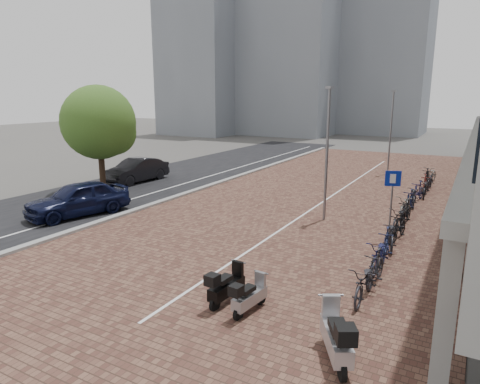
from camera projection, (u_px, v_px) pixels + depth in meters
name	position (u px, v px, depth m)	size (l,w,h in m)	color
ground	(151.00, 266.00, 14.02)	(140.00, 140.00, 0.00)	#474442
plaza_brick	(325.00, 198.00, 23.27)	(14.50, 42.00, 0.04)	brown
street_asphalt	(167.00, 179.00, 28.51)	(8.00, 50.00, 0.03)	black
curb	(216.00, 184.00, 26.64)	(0.35, 42.00, 0.14)	gray
lane_line	(191.00, 182.00, 27.56)	(0.12, 44.00, 0.00)	white
parking_line	(329.00, 198.00, 23.17)	(0.10, 30.00, 0.00)	white
bg_towers	(301.00, 33.00, 59.37)	(33.00, 23.00, 32.00)	gray
car_navy	(78.00, 199.00, 19.73)	(1.89, 4.69, 1.60)	black
car_dark	(136.00, 170.00, 27.35)	(1.61, 4.62, 1.52)	black
scooter_front	(336.00, 335.00, 8.86)	(0.56, 1.80, 1.24)	#B6B5BB
scooter_mid	(227.00, 285.00, 11.40)	(0.48, 1.52, 1.05)	black
scooter_back	(250.00, 295.00, 10.90)	(0.44, 1.41, 0.97)	#97969B
parking_sign	(392.00, 194.00, 15.93)	(0.55, 0.25, 2.75)	slate
lamp_near	(327.00, 156.00, 18.46)	(0.12, 0.12, 5.79)	gray
lamp_far	(390.00, 134.00, 29.61)	(0.12, 0.12, 5.75)	gray
street_tree	(102.00, 124.00, 24.11)	(4.17, 4.17, 6.07)	#382619
bike_row	(410.00, 206.00, 19.45)	(1.20, 20.42, 1.05)	#222228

